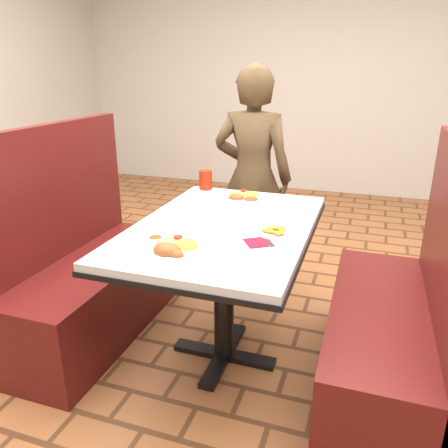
{
  "coord_description": "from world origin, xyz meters",
  "views": [
    {
      "loc": [
        0.62,
        -1.84,
        1.45
      ],
      "look_at": [
        0.0,
        0.0,
        0.75
      ],
      "focal_mm": 35.0,
      "sensor_mm": 36.0,
      "label": 1
    }
  ],
  "objects_px": {
    "near_dinner_plate": "(174,245)",
    "dining_table": "(224,243)",
    "booth_bench_right": "(391,331)",
    "far_dinner_plate": "(244,195)",
    "diner_person": "(253,178)",
    "booth_bench_left": "(90,279)",
    "plantain_plate": "(275,232)",
    "red_tumbler": "(206,180)"
  },
  "relations": [
    {
      "from": "dining_table",
      "to": "booth_bench_right",
      "type": "distance_m",
      "value": 0.86
    },
    {
      "from": "booth_bench_left",
      "to": "far_dinner_plate",
      "type": "xyz_separation_m",
      "value": [
        0.77,
        0.42,
        0.44
      ]
    },
    {
      "from": "booth_bench_left",
      "to": "diner_person",
      "type": "relative_size",
      "value": 0.81
    },
    {
      "from": "booth_bench_left",
      "to": "red_tumbler",
      "type": "relative_size",
      "value": 10.27
    },
    {
      "from": "near_dinner_plate",
      "to": "dining_table",
      "type": "bearing_deg",
      "value": 77.24
    },
    {
      "from": "plantain_plate",
      "to": "red_tumbler",
      "type": "bearing_deg",
      "value": 132.82
    },
    {
      "from": "booth_bench_right",
      "to": "diner_person",
      "type": "relative_size",
      "value": 0.81
    },
    {
      "from": "booth_bench_right",
      "to": "near_dinner_plate",
      "type": "relative_size",
      "value": 4.55
    },
    {
      "from": "far_dinner_plate",
      "to": "plantain_plate",
      "type": "bearing_deg",
      "value": -59.02
    },
    {
      "from": "booth_bench_left",
      "to": "far_dinner_plate",
      "type": "relative_size",
      "value": 4.66
    },
    {
      "from": "dining_table",
      "to": "plantain_plate",
      "type": "relative_size",
      "value": 7.2
    },
    {
      "from": "booth_bench_right",
      "to": "dining_table",
      "type": "bearing_deg",
      "value": 180.0
    },
    {
      "from": "dining_table",
      "to": "booth_bench_right",
      "type": "relative_size",
      "value": 1.01
    },
    {
      "from": "near_dinner_plate",
      "to": "far_dinner_plate",
      "type": "distance_m",
      "value": 0.8
    },
    {
      "from": "diner_person",
      "to": "red_tumbler",
      "type": "bearing_deg",
      "value": 65.1
    },
    {
      "from": "booth_bench_right",
      "to": "red_tumbler",
      "type": "xyz_separation_m",
      "value": [
        -1.11,
        0.56,
        0.48
      ]
    },
    {
      "from": "booth_bench_right",
      "to": "near_dinner_plate",
      "type": "bearing_deg",
      "value": -156.97
    },
    {
      "from": "diner_person",
      "to": "booth_bench_right",
      "type": "bearing_deg",
      "value": 132.92
    },
    {
      "from": "plantain_plate",
      "to": "near_dinner_plate",
      "type": "bearing_deg",
      "value": -136.77
    },
    {
      "from": "near_dinner_plate",
      "to": "plantain_plate",
      "type": "distance_m",
      "value": 0.47
    },
    {
      "from": "diner_person",
      "to": "plantain_plate",
      "type": "relative_size",
      "value": 8.77
    },
    {
      "from": "booth_bench_left",
      "to": "near_dinner_plate",
      "type": "bearing_deg",
      "value": -27.77
    },
    {
      "from": "booth_bench_left",
      "to": "near_dinner_plate",
      "type": "xyz_separation_m",
      "value": [
        0.71,
        -0.38,
        0.45
      ]
    },
    {
      "from": "red_tumbler",
      "to": "booth_bench_left",
      "type": "bearing_deg",
      "value": -131.28
    },
    {
      "from": "near_dinner_plate",
      "to": "far_dinner_plate",
      "type": "bearing_deg",
      "value": 85.77
    },
    {
      "from": "booth_bench_left",
      "to": "booth_bench_right",
      "type": "xyz_separation_m",
      "value": [
        1.6,
        0.0,
        0.0
      ]
    },
    {
      "from": "dining_table",
      "to": "booth_bench_left",
      "type": "distance_m",
      "value": 0.86
    },
    {
      "from": "near_dinner_plate",
      "to": "red_tumbler",
      "type": "distance_m",
      "value": 0.96
    },
    {
      "from": "booth_bench_left",
      "to": "diner_person",
      "type": "bearing_deg",
      "value": 55.12
    },
    {
      "from": "near_dinner_plate",
      "to": "far_dinner_plate",
      "type": "xyz_separation_m",
      "value": [
        0.06,
        0.8,
        -0.01
      ]
    },
    {
      "from": "booth_bench_left",
      "to": "far_dinner_plate",
      "type": "distance_m",
      "value": 0.99
    },
    {
      "from": "far_dinner_plate",
      "to": "red_tumbler",
      "type": "relative_size",
      "value": 2.2
    },
    {
      "from": "dining_table",
      "to": "far_dinner_plate",
      "type": "xyz_separation_m",
      "value": [
        -0.03,
        0.42,
        0.12
      ]
    },
    {
      "from": "diner_person",
      "to": "near_dinner_plate",
      "type": "bearing_deg",
      "value": 90.96
    },
    {
      "from": "far_dinner_plate",
      "to": "near_dinner_plate",
      "type": "bearing_deg",
      "value": -94.23
    },
    {
      "from": "booth_bench_left",
      "to": "plantain_plate",
      "type": "height_order",
      "value": "booth_bench_left"
    },
    {
      "from": "booth_bench_left",
      "to": "diner_person",
      "type": "distance_m",
      "value": 1.25
    },
    {
      "from": "booth_bench_right",
      "to": "near_dinner_plate",
      "type": "height_order",
      "value": "booth_bench_right"
    },
    {
      "from": "dining_table",
      "to": "red_tumbler",
      "type": "distance_m",
      "value": 0.66
    },
    {
      "from": "diner_person",
      "to": "plantain_plate",
      "type": "xyz_separation_m",
      "value": [
        0.38,
        -1.02,
        0.02
      ]
    },
    {
      "from": "booth_bench_left",
      "to": "red_tumbler",
      "type": "xyz_separation_m",
      "value": [
        0.49,
        0.56,
        0.48
      ]
    },
    {
      "from": "dining_table",
      "to": "near_dinner_plate",
      "type": "relative_size",
      "value": 4.6
    }
  ]
}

